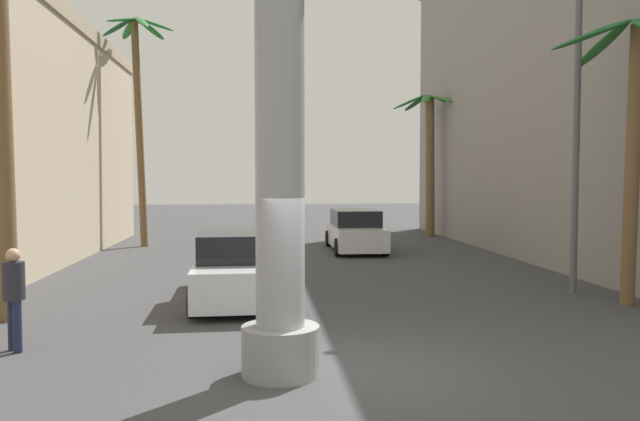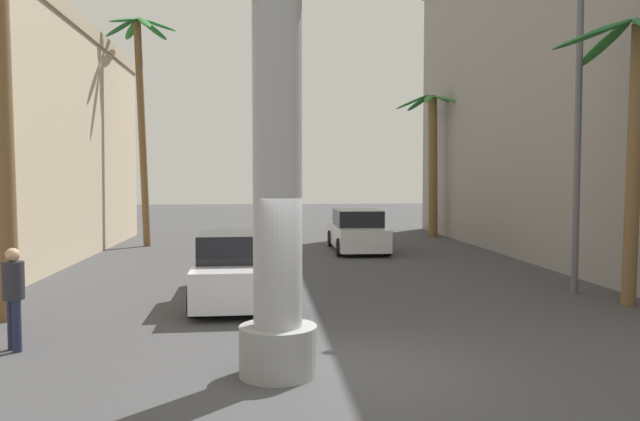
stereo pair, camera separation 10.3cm
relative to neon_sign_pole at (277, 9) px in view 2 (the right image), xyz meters
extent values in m
plane|color=#424244|center=(1.00, 9.95, -5.08)|extent=(92.47, 92.47, 0.00)
cube|color=gray|center=(12.12, 12.67, 1.03)|extent=(7.38, 23.23, 12.21)
cylinder|color=#9E9EA3|center=(-0.01, 0.00, -0.58)|extent=(0.69, 0.69, 9.00)
cylinder|color=gray|center=(-0.01, 0.00, -4.73)|extent=(1.10, 1.10, 0.70)
cylinder|color=#59595E|center=(7.21, 5.48, -1.32)|extent=(0.16, 0.16, 7.52)
cylinder|color=black|center=(-1.69, 7.19, -4.76)|extent=(0.24, 0.65, 0.64)
cylinder|color=black|center=(0.25, 7.24, -4.76)|extent=(0.24, 0.65, 0.64)
cylinder|color=black|center=(-1.60, 3.83, -4.76)|extent=(0.24, 0.65, 0.64)
cylinder|color=black|center=(0.34, 3.89, -4.76)|extent=(0.24, 0.65, 0.64)
cube|color=silver|center=(-0.68, 5.54, -4.52)|extent=(2.17, 4.84, 0.80)
cube|color=black|center=(-0.67, 5.18, -3.82)|extent=(1.93, 2.06, 0.60)
cylinder|color=black|center=(2.55, 16.24, -4.76)|extent=(0.23, 0.64, 0.64)
cylinder|color=black|center=(4.24, 16.22, -4.76)|extent=(0.23, 0.64, 0.64)
cylinder|color=black|center=(2.51, 12.99, -4.76)|extent=(0.23, 0.64, 0.64)
cylinder|color=black|center=(4.20, 12.96, -4.76)|extent=(0.23, 0.64, 0.64)
cube|color=silver|center=(3.37, 14.60, -4.52)|extent=(1.84, 4.67, 0.80)
cube|color=black|center=(3.37, 14.60, -3.82)|extent=(1.67, 2.58, 0.60)
cylinder|color=brown|center=(7.75, 4.08, -2.06)|extent=(0.41, 0.34, 6.05)
ellipsoid|color=#2B792D|center=(7.51, 4.98, 0.72)|extent=(0.75, 1.64, 0.90)
ellipsoid|color=#276F2D|center=(6.89, 4.36, 0.78)|extent=(1.71, 0.78, 0.70)
ellipsoid|color=#1F642D|center=(6.94, 3.77, 0.80)|extent=(1.68, 1.04, 0.66)
cylinder|color=brown|center=(7.77, 19.94, -1.83)|extent=(0.44, 0.71, 6.51)
ellipsoid|color=#28702D|center=(8.46, 19.81, 1.23)|extent=(1.65, 0.64, 0.74)
ellipsoid|color=#2F5F2D|center=(7.94, 20.74, 1.24)|extent=(0.95, 1.64, 0.71)
ellipsoid|color=#20672D|center=(7.25, 20.71, 1.24)|extent=(1.04, 1.62, 0.70)
ellipsoid|color=#24762D|center=(6.78, 20.03, 1.21)|extent=(1.62, 0.50, 0.79)
ellipsoid|color=#32762D|center=(7.33, 19.16, 1.26)|extent=(0.91, 1.67, 0.63)
ellipsoid|color=#31792D|center=(8.10, 19.25, 1.28)|extent=(1.23, 1.58, 0.58)
cylinder|color=brown|center=(-5.16, 3.84, -0.56)|extent=(0.43, 0.49, 9.05)
cylinder|color=brown|center=(-4.98, 16.99, -0.61)|extent=(0.57, 0.34, 8.95)
ellipsoid|color=#21762D|center=(-4.26, 16.78, 3.72)|extent=(1.49, 0.49, 0.59)
ellipsoid|color=#1F792D|center=(-4.55, 17.44, 3.68)|extent=(1.16, 1.35, 0.69)
ellipsoid|color=#26772D|center=(-5.40, 17.49, 3.69)|extent=(1.05, 1.41, 0.68)
ellipsoid|color=#225C2D|center=(-5.75, 17.00, 3.64)|extent=(1.42, 0.63, 0.82)
ellipsoid|color=#216A2D|center=(-5.45, 16.24, 3.74)|extent=(1.17, 1.41, 0.51)
ellipsoid|color=#296D2D|center=(-4.69, 16.17, 3.67)|extent=(0.93, 1.43, 0.75)
cylinder|color=#1E233F|center=(-4.25, 1.70, -4.66)|extent=(0.14, 0.14, 0.83)
cylinder|color=#1E233F|center=(-4.12, 1.55, -4.66)|extent=(0.14, 0.14, 0.83)
cylinder|color=#26262D|center=(-4.18, 1.62, -3.94)|extent=(0.48, 0.48, 0.60)
sphere|color=tan|center=(-4.18, 1.62, -3.53)|extent=(0.22, 0.22, 0.22)
camera|label=1|loc=(-0.33, -8.65, -2.29)|focal=35.00mm
camera|label=2|loc=(-0.23, -8.66, -2.29)|focal=35.00mm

